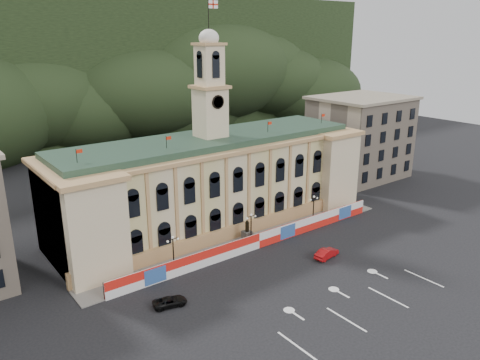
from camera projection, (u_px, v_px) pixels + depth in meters
ground at (331, 288)px, 61.78m from camera, size 260.00×260.00×0.00m
lane_markings at (361, 304)px, 57.98m from camera, size 26.00×10.00×0.02m
hill_ridge at (46, 75)px, 148.56m from camera, size 230.00×80.00×64.00m
city_hall at (213, 181)px, 80.40m from camera, size 56.20×17.60×37.10m
side_building_right at (360, 137)px, 107.28m from camera, size 21.00×17.00×18.60m
hoarding_fence at (259, 240)px, 72.87m from camera, size 50.00×0.44×2.50m
pavement at (248, 242)px, 75.23m from camera, size 56.00×5.50×0.16m
statue at (247, 235)px, 75.09m from camera, size 1.40×1.40×3.72m
lamp_left at (173, 250)px, 65.68m from camera, size 1.96×0.44×5.15m
lamp_center at (251, 226)px, 73.76m from camera, size 1.96×0.44×5.15m
lamp_right at (314, 207)px, 81.84m from camera, size 1.96×0.44×5.15m
red_sedan at (327, 253)px, 69.83m from camera, size 2.77×4.84×1.45m
black_suv at (170, 302)px, 57.50m from camera, size 3.89×5.12×1.17m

